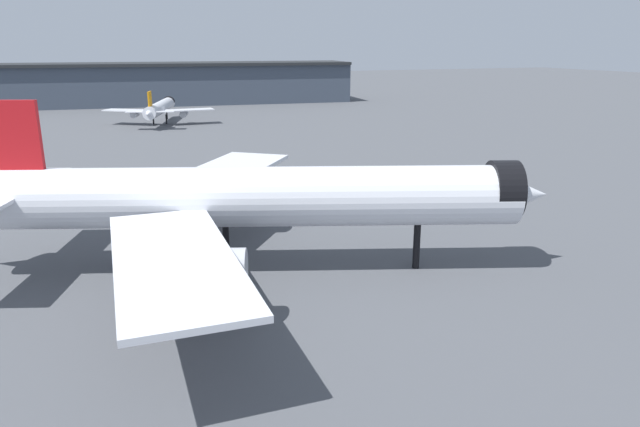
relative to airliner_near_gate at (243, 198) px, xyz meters
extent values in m
plane|color=#4C4F54|center=(-3.20, 1.29, -8.27)|extent=(900.00, 900.00, 0.00)
cylinder|color=silver|center=(0.36, -0.13, 0.14)|extent=(57.08, 25.70, 6.47)
cone|color=silver|center=(27.82, -9.93, 0.14)|extent=(8.84, 8.37, 6.35)
cylinder|color=black|center=(26.60, -9.50, 0.63)|extent=(4.94, 7.14, 6.54)
cube|color=silver|center=(1.62, 16.79, -0.67)|extent=(23.41, 26.47, 0.52)
cylinder|color=#B7BAC1|center=(1.88, 13.35, -2.80)|extent=(8.88, 6.10, 3.56)
cube|color=silver|center=(-9.38, -14.02, -0.67)|extent=(10.08, 26.49, 0.52)
cylinder|color=#B7BAC1|center=(-7.00, -11.52, -2.80)|extent=(8.88, 6.10, 3.56)
cube|color=red|center=(-22.70, 8.10, 5.32)|extent=(6.81, 2.96, 10.36)
cube|color=silver|center=(-21.49, 14.96, 0.79)|extent=(8.47, 11.65, 0.39)
cylinder|color=black|center=(17.93, -6.40, -5.68)|extent=(0.78, 0.78, 5.18)
cylinder|color=black|center=(-1.24, 4.05, -5.68)|extent=(0.78, 0.78, 5.18)
cylinder|color=black|center=(-3.52, -2.35, -5.68)|extent=(0.78, 0.78, 5.18)
cylinder|color=silver|center=(6.69, 130.82, -3.31)|extent=(13.61, 32.78, 3.82)
cone|color=silver|center=(11.68, 146.64, -3.31)|extent=(4.83, 5.13, 3.74)
cone|color=silver|center=(1.71, 115.01, -3.31)|extent=(4.95, 5.83, 3.63)
cylinder|color=black|center=(11.45, 145.91, -3.02)|extent=(4.20, 2.80, 3.86)
cube|color=silver|center=(-3.02, 131.19, -3.79)|extent=(15.23, 12.99, 0.31)
cylinder|color=#B7BAC1|center=(-1.07, 131.41, -5.05)|extent=(3.40, 5.06, 2.10)
cube|color=silver|center=(14.86, 125.55, -3.79)|extent=(14.97, 5.44, 0.31)
cylinder|color=#B7BAC1|center=(13.39, 126.85, -5.05)|extent=(3.40, 5.06, 2.10)
cube|color=orange|center=(2.50, 117.54, -0.25)|extent=(1.56, 3.91, 6.11)
cube|color=silver|center=(-1.45, 118.09, -2.93)|extent=(6.59, 4.64, 0.23)
cube|color=silver|center=(6.06, 115.72, -2.93)|extent=(6.59, 4.64, 0.23)
cylinder|color=black|center=(9.88, 140.94, -6.75)|extent=(0.46, 0.46, 3.06)
cylinder|color=black|center=(4.28, 129.84, -6.75)|extent=(0.46, 0.46, 3.06)
cylinder|color=black|center=(8.10, 128.64, -6.75)|extent=(0.46, 0.46, 3.06)
cube|color=#3D4756|center=(-14.55, 197.24, -0.44)|extent=(218.38, 48.24, 15.68)
cube|color=#232628|center=(-14.55, 197.24, 8.00)|extent=(218.65, 50.75, 1.20)
cube|color=black|center=(1.47, 38.57, -7.65)|extent=(5.89, 3.55, 0.35)
cube|color=red|center=(3.07, 38.17, -6.67)|extent=(2.69, 2.76, 1.60)
cube|color=#1E2D38|center=(4.03, 37.93, -6.35)|extent=(0.54, 1.89, 0.80)
cube|color=red|center=(0.51, 38.80, -6.37)|extent=(3.76, 3.03, 2.20)
cylinder|color=black|center=(3.62, 39.22, -7.82)|extent=(0.94, 0.49, 0.90)
cylinder|color=black|center=(3.06, 36.99, -7.82)|extent=(0.94, 0.49, 0.90)
cylinder|color=black|center=(-0.12, 40.14, -7.82)|extent=(0.94, 0.49, 0.90)
cylinder|color=black|center=(-0.67, 37.91, -7.82)|extent=(0.94, 0.49, 0.90)
cube|color=black|center=(28.88, 26.82, -7.95)|extent=(2.58, 1.81, 0.20)
cube|color=beige|center=(28.88, 26.82, -7.15)|extent=(2.58, 1.81, 1.40)
sphere|color=black|center=(29.73, 27.70, -8.05)|extent=(0.44, 0.44, 0.44)
sphere|color=black|center=(29.94, 26.21, -8.05)|extent=(0.44, 0.44, 0.44)
sphere|color=black|center=(27.83, 27.44, -8.05)|extent=(0.44, 0.44, 0.44)
sphere|color=black|center=(28.03, 25.95, -8.05)|extent=(0.44, 0.44, 0.44)
camera|label=1|loc=(-14.60, -58.96, 15.94)|focal=32.50mm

